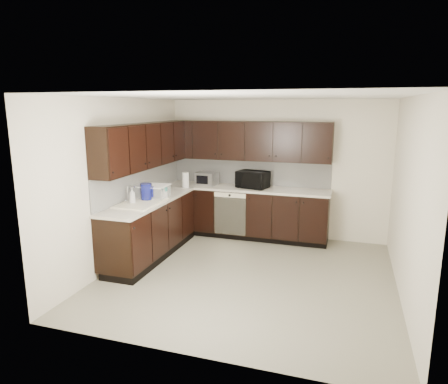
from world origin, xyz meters
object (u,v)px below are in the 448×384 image
at_px(sink, 141,207).
at_px(toaster_oven, 207,179).
at_px(microwave, 253,180).
at_px(storage_bin, 151,192).
at_px(blue_pitcher, 146,192).

xyz_separation_m(sink, toaster_oven, (0.44, 1.71, 0.18)).
bearing_deg(microwave, sink, -114.77).
relative_size(sink, storage_bin, 1.55).
bearing_deg(storage_bin, blue_pitcher, -82.10).
height_order(sink, toaster_oven, sink).
bearing_deg(toaster_oven, blue_pitcher, -98.45).
relative_size(toaster_oven, blue_pitcher, 1.39).
bearing_deg(sink, blue_pitcher, 92.13).
distance_m(sink, blue_pitcher, 0.28).
bearing_deg(blue_pitcher, microwave, 44.14).
bearing_deg(microwave, blue_pitcher, -118.58).
relative_size(storage_bin, blue_pitcher, 1.96).
bearing_deg(toaster_oven, microwave, 7.27).
bearing_deg(blue_pitcher, sink, -92.15).
bearing_deg(sink, storage_bin, 94.89).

